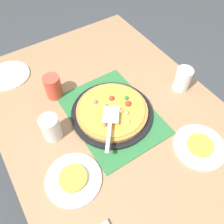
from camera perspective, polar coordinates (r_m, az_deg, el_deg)
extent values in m
plane|color=#3D4247|center=(1.74, 0.00, -15.31)|extent=(8.00, 8.00, 0.00)
cube|color=#9E7A56|center=(1.09, 0.00, -1.10)|extent=(1.40, 1.00, 0.03)
cube|color=#9E7A56|center=(1.89, 0.69, 11.60)|extent=(0.07, 0.07, 0.72)
cube|color=#9E7A56|center=(1.72, -24.62, -0.14)|extent=(0.07, 0.07, 0.72)
cube|color=#2D753D|center=(1.07, 0.00, -0.54)|extent=(0.48, 0.36, 0.01)
cylinder|color=black|center=(1.06, 0.00, -0.22)|extent=(0.38, 0.38, 0.01)
cylinder|color=#B78442|center=(1.05, 0.00, 0.33)|extent=(0.33, 0.33, 0.02)
cylinder|color=gold|center=(1.04, 0.00, 0.76)|extent=(0.30, 0.30, 0.01)
sphere|color=#E5CC7F|center=(0.99, 4.04, -2.32)|extent=(0.02, 0.02, 0.02)
sphere|color=#B76675|center=(0.98, -1.79, -3.21)|extent=(0.02, 0.02, 0.02)
sphere|color=#B76675|center=(1.06, -4.11, 2.58)|extent=(0.02, 0.02, 0.02)
sphere|color=#338433|center=(1.07, 3.59, 3.54)|extent=(0.02, 0.02, 0.02)
sphere|color=red|center=(1.05, 4.04, 2.11)|extent=(0.03, 0.03, 0.03)
sphere|color=red|center=(1.07, -0.10, 3.47)|extent=(0.02, 0.02, 0.02)
sphere|color=#E5CC7F|center=(1.02, 2.12, 0.21)|extent=(0.02, 0.02, 0.02)
sphere|color=#E5CC7F|center=(1.02, 3.65, -0.16)|extent=(0.02, 0.02, 0.02)
sphere|color=#338433|center=(1.03, -1.32, 1.17)|extent=(0.03, 0.03, 0.03)
cylinder|color=white|center=(0.93, -9.57, -16.21)|extent=(0.22, 0.22, 0.01)
cylinder|color=white|center=(1.05, 20.99, -8.03)|extent=(0.22, 0.22, 0.01)
cylinder|color=white|center=(1.36, -24.38, 8.35)|extent=(0.22, 0.22, 0.01)
cylinder|color=gold|center=(0.92, -9.69, -15.92)|extent=(0.11, 0.11, 0.02)
cylinder|color=gold|center=(1.04, 21.20, -7.68)|extent=(0.11, 0.11, 0.02)
cylinder|color=white|center=(0.99, -15.00, -3.80)|extent=(0.08, 0.08, 0.12)
cylinder|color=white|center=(1.19, 17.20, 7.86)|extent=(0.08, 0.08, 0.12)
cylinder|color=#E04C38|center=(1.14, -14.48, 6.14)|extent=(0.08, 0.08, 0.12)
cube|color=silver|center=(0.99, -0.25, -0.61)|extent=(0.11, 0.11, 0.00)
cube|color=#B2B2B7|center=(0.93, -0.88, -6.36)|extent=(0.12, 0.10, 0.01)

